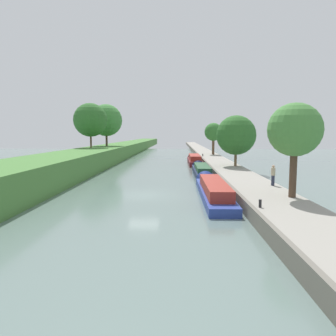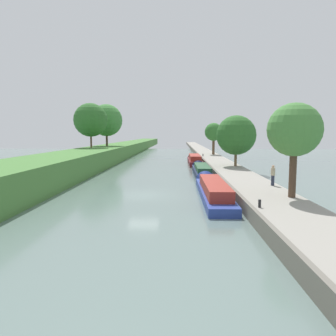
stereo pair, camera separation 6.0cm
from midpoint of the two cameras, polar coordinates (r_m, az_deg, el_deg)
ground_plane at (r=26.31m, az=-4.48°, el=-4.80°), size 160.00×160.00×0.00m
left_grassy_bank at (r=29.24m, az=-25.80°, el=-1.74°), size 7.06×260.00×2.57m
right_towpath at (r=26.83m, az=15.26°, el=-3.85°), size 3.91×260.00×0.87m
stone_quay at (r=26.42m, az=10.87°, el=-3.84°), size 0.25×260.00×0.92m
narrowboat_blue at (r=25.96m, az=7.92°, el=-3.75°), size 1.97×13.89×2.01m
narrowboat_navy at (r=39.39m, az=5.95°, el=-0.39°), size 1.85×12.32×1.80m
narrowboat_maroon at (r=53.29m, az=4.69°, el=1.46°), size 2.01×12.33×2.12m
tree_rightbank_near at (r=22.01m, az=21.71°, el=6.28°), size 3.44×3.44×6.11m
tree_rightbank_midnear at (r=41.27m, az=12.05°, el=5.77°), size 5.00×5.00×6.44m
tree_rightbank_midfar at (r=63.80m, az=8.12°, el=6.38°), size 3.53×3.53×6.24m
tree_leftbank_downstream at (r=57.26m, az=-13.77°, el=8.36°), size 5.80×5.80×7.69m
tree_leftbank_upstream at (r=64.67m, az=-11.05°, el=8.40°), size 6.29×6.29×8.20m
person_walking at (r=26.70m, az=18.26°, el=-1.15°), size 0.34×0.34×1.66m
mooring_bollard_near at (r=18.72m, az=16.10°, el=-6.13°), size 0.16×0.16×0.45m
mooring_bollard_far at (r=58.66m, az=6.22°, el=2.33°), size 0.16×0.16×0.45m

